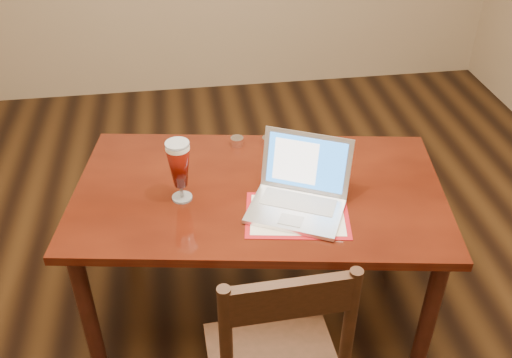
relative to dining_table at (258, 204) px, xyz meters
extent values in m
plane|color=black|center=(-0.01, -0.06, -0.64)|extent=(5.00, 5.00, 0.00)
cube|color=#481509|center=(0.00, 0.01, 0.06)|extent=(1.66, 1.11, 0.04)
cylinder|color=#36140D|center=(-0.74, -0.23, -0.30)|extent=(0.07, 0.07, 0.68)
cylinder|color=#36140D|center=(0.63, -0.46, -0.30)|extent=(0.07, 0.07, 0.68)
cylinder|color=#36140D|center=(-0.62, 0.47, -0.30)|extent=(0.07, 0.07, 0.68)
cylinder|color=#36140D|center=(0.74, 0.24, -0.30)|extent=(0.07, 0.07, 0.68)
cube|color=#A80F17|center=(0.13, -0.19, 0.08)|extent=(0.45, 0.35, 0.00)
cube|color=white|center=(0.13, -0.19, 0.08)|extent=(0.40, 0.31, 0.00)
cube|color=silver|center=(0.12, -0.18, 0.09)|extent=(0.43, 0.38, 0.02)
cube|color=#BCBCC1|center=(0.14, -0.13, 0.10)|extent=(0.31, 0.23, 0.00)
cube|color=#B8B9BD|center=(0.09, -0.24, 0.10)|extent=(0.11, 0.10, 0.00)
cube|color=silver|center=(0.19, -0.04, 0.22)|extent=(0.36, 0.22, 0.24)
cube|color=blue|center=(0.19, -0.04, 0.22)|extent=(0.31, 0.19, 0.20)
cube|color=white|center=(0.15, -0.02, 0.22)|extent=(0.18, 0.12, 0.17)
cylinder|color=silver|center=(-0.32, -0.01, 0.08)|extent=(0.08, 0.08, 0.01)
cylinder|color=silver|center=(-0.32, -0.01, 0.11)|extent=(0.01, 0.01, 0.06)
cylinder|color=white|center=(-0.32, -0.01, 0.32)|extent=(0.09, 0.09, 0.02)
cylinder|color=silver|center=(-0.32, -0.01, 0.34)|extent=(0.09, 0.09, 0.01)
cylinder|color=white|center=(-0.05, 0.36, 0.10)|extent=(0.06, 0.06, 0.04)
cylinder|color=white|center=(0.10, 0.34, 0.10)|extent=(0.06, 0.06, 0.04)
cylinder|color=#33190E|center=(-0.22, -0.85, 0.12)|extent=(0.04, 0.04, 0.57)
cylinder|color=#33190E|center=(0.14, -0.84, 0.12)|extent=(0.04, 0.04, 0.57)
cube|color=#33190E|center=(-0.04, -0.85, 0.33)|extent=(0.36, 0.04, 0.13)
camera|label=1|loc=(-0.29, -1.89, 1.49)|focal=40.00mm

